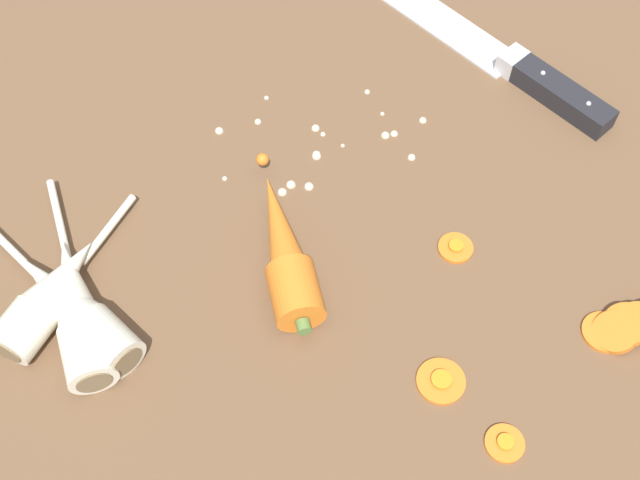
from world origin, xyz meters
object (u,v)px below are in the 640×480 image
Objects in this scene: chefs_knife at (469,36)px; carrot_slice_stray_far at (456,247)px; parsnip_mid_left at (73,308)px; carrot_slice_stray_mid at (441,380)px; carrot_slice_stray_near at (505,443)px; parsnip_mid_right at (77,308)px; parsnip_front at (50,295)px; whole_carrot at (285,251)px.

chefs_knife is 9.05× the size of carrot_slice_stray_far.
parsnip_mid_left reaches higher than carrot_slice_stray_mid.
chefs_knife is 44.13cm from carrot_slice_stray_near.
carrot_slice_stray_mid is (-4.30, 5.23, -0.00)cm from carrot_slice_stray_near.
parsnip_mid_left reaches higher than carrot_slice_stray_near.
parsnip_mid_right is at bearing 5.74° from parsnip_mid_left.
parsnip_mid_right is (-36.82, -32.19, 1.33)cm from chefs_knife.
carrot_slice_stray_far is (32.18, 5.95, -1.62)cm from parsnip_mid_right.
chefs_knife reaches higher than carrot_slice_stray_far.
parsnip_front is at bearing 166.12° from carrot_slice_stray_mid.
parsnip_front is 34.95cm from carrot_slice_stray_far.
carrot_slice_stray_mid is (12.33, -11.51, -1.74)cm from whole_carrot.
parsnip_mid_left is 5.45× the size of carrot_slice_stray_near.
carrot_slice_stray_near is 0.98× the size of carrot_slice_stray_far.
whole_carrot is 23.66cm from carrot_slice_stray_near.
parsnip_mid_right is 35.77cm from carrot_slice_stray_near.
carrot_slice_stray_mid is at bearing -100.80° from chefs_knife.
chefs_knife is 1.71× the size of parsnip_front.
parsnip_mid_right is 6.82× the size of carrot_slice_stray_near.
parsnip_mid_right is at bearing 167.35° from carrot_slice_stray_mid.
parsnip_mid_right is 5.29× the size of carrot_slice_stray_mid.
chefs_knife is 33.71cm from whole_carrot.
parsnip_front is 5.28× the size of carrot_slice_stray_far.
carrot_slice_stray_near is at bearing -19.08° from parsnip_mid_left.
whole_carrot is 5.91× the size of carrot_slice_stray_far.
whole_carrot is 6.00× the size of carrot_slice_stray_near.
chefs_knife reaches higher than carrot_slice_stray_mid.
carrot_slice_stray_near and carrot_slice_stray_mid have the same top height.
whole_carrot is 4.66× the size of carrot_slice_stray_mid.
chefs_knife is 9.19× the size of carrot_slice_stray_near.
whole_carrot is 17.78cm from parsnip_mid_right.
carrot_slice_stray_mid and carrot_slice_stray_far have the same top height.
carrot_slice_stray_mid is (29.42, -6.60, -1.62)cm from parsnip_mid_right.
parsnip_mid_right is at bearing -169.52° from carrot_slice_stray_far.
parsnip_mid_left is at bearing 160.92° from carrot_slice_stray_near.
carrot_slice_stray_far is (-1.54, 17.79, -0.00)cm from carrot_slice_stray_near.
whole_carrot is 19.85cm from parsnip_front.
parsnip_mid_left reaches higher than carrot_slice_stray_far.
chefs_knife is at bearing 40.90° from parsnip_mid_left.
carrot_slice_stray_mid is at bearing -102.38° from carrot_slice_stray_far.
parsnip_mid_right is (2.42, -1.27, -0.00)cm from parsnip_front.
chefs_knife is at bearing 54.13° from whole_carrot.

